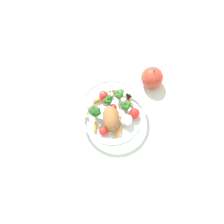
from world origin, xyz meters
name	(u,v)px	position (x,y,z in m)	size (l,w,h in m)	color
ground_plane	(106,114)	(0.00, 0.00, 0.00)	(2.40, 2.40, 0.00)	silver
food_container	(112,112)	(-0.01, 0.02, 0.03)	(0.21, 0.21, 0.06)	white
loose_apple	(152,78)	(-0.18, -0.03, 0.04)	(0.07, 0.07, 0.08)	#BC3828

